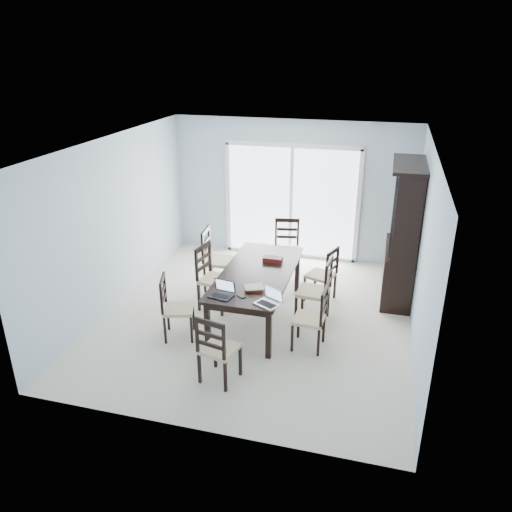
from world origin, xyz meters
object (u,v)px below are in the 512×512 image
object	(u,v)px
chair_right_near	(316,312)
game_box	(273,259)
china_hutch	(403,235)
chair_left_far	(213,253)
chair_right_mid	(320,284)
chair_end_far	(287,241)
chair_left_near	(171,301)
cell_phone	(241,296)
hot_tub	(274,210)
chair_left_mid	(210,270)
laptop_dark	(221,293)
chair_right_far	(326,269)
chair_end_near	(215,343)
dining_table	(257,276)
laptop_silver	(267,301)

from	to	relation	value
chair_right_near	game_box	size ratio (longest dim) A/B	3.59
china_hutch	chair_right_near	bearing A→B (deg)	-119.63
china_hutch	chair_left_far	xyz separation A→B (m)	(-2.98, -0.48, -0.43)
china_hutch	game_box	size ratio (longest dim) A/B	7.50
china_hutch	chair_right_near	world-z (taller)	china_hutch
chair_right_mid	chair_end_far	world-z (taller)	chair_right_mid
chair_left_far	chair_right_mid	bearing A→B (deg)	65.67
chair_left_near	china_hutch	bearing A→B (deg)	107.28
cell_phone	hot_tub	size ratio (longest dim) A/B	0.06
chair_right_mid	hot_tub	world-z (taller)	chair_right_mid
chair_left_mid	chair_left_far	distance (m)	0.66
chair_right_near	laptop_dark	size ratio (longest dim) A/B	3.22
chair_left_mid	hot_tub	distance (m)	3.54
chair_right_far	hot_tub	xyz separation A→B (m)	(-1.51, 2.90, -0.04)
chair_end_near	cell_phone	world-z (taller)	chair_end_near
cell_phone	chair_end_near	bearing A→B (deg)	-59.87
chair_left_near	game_box	xyz separation A→B (m)	(1.13, 1.25, 0.22)
game_box	chair_right_far	bearing A→B (deg)	24.42
chair_right_far	cell_phone	distance (m)	1.84
chair_left_mid	chair_right_far	xyz separation A→B (m)	(1.70, 0.64, -0.06)
chair_right_mid	chair_left_near	bearing A→B (deg)	120.07
chair_left_mid	game_box	bearing A→B (deg)	116.93
hot_tub	game_box	bearing A→B (deg)	-77.33
chair_end_far	chair_left_mid	bearing A→B (deg)	49.65
dining_table	chair_right_near	distance (m)	1.15
chair_left_mid	cell_phone	world-z (taller)	chair_left_mid
laptop_silver	cell_phone	size ratio (longest dim) A/B	3.12
chair_right_far	cell_phone	xyz separation A→B (m)	(-0.92, -1.58, 0.20)
chair_left_mid	chair_left_far	world-z (taller)	chair_left_far
chair_right_near	laptop_silver	world-z (taller)	chair_right_near
chair_end_far	game_box	bearing A→B (deg)	81.26
chair_left_far	chair_right_near	bearing A→B (deg)	49.69
laptop_silver	dining_table	bearing A→B (deg)	139.26
laptop_dark	hot_tub	xyz separation A→B (m)	(-0.33, 4.55, -0.29)
chair_left_mid	chair_right_far	size ratio (longest dim) A/B	1.11
chair_right_mid	chair_end_near	bearing A→B (deg)	155.15
chair_end_far	chair_right_far	bearing A→B (deg)	121.65
laptop_dark	cell_phone	bearing A→B (deg)	24.15
chair_left_mid	laptop_silver	distance (m)	1.59
chair_left_far	chair_end_far	world-z (taller)	chair_left_far
dining_table	chair_left_mid	world-z (taller)	chair_left_mid
cell_phone	chair_left_near	bearing A→B (deg)	-144.45
chair_right_near	cell_phone	world-z (taller)	chair_right_near
china_hutch	game_box	bearing A→B (deg)	-156.18
china_hutch	hot_tub	distance (m)	3.61
chair_left_near	chair_end_far	size ratio (longest dim) A/B	0.92
chair_right_near	chair_right_far	distance (m)	1.38
chair_left_near	chair_right_far	bearing A→B (deg)	112.70
chair_end_near	chair_end_far	distance (m)	3.36
laptop_silver	game_box	bearing A→B (deg)	127.48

